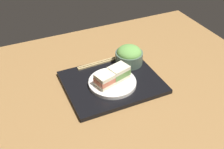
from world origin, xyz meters
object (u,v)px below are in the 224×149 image
sandwich_near (119,72)px  chopsticks_pair (98,63)px  salad_bowl (129,55)px  sandwich_plate (112,83)px  sandwich_far (106,79)px

sandwich_near → chopsticks_pair: (3.01, -14.93, -3.92)cm
salad_bowl → chopsticks_pair: (12.81, -5.01, -3.64)cm
salad_bowl → sandwich_plate: bearing=39.7°
sandwich_plate → sandwich_near: 4.84cm
sandwich_near → sandwich_far: bearing=15.4°
sandwich_plate → sandwich_far: size_ratio=2.06×
sandwich_far → salad_bowl: size_ratio=0.77×
sandwich_far → salad_bowl: salad_bowl is taller
sandwich_plate → chopsticks_pair: (-0.20, -15.82, -0.41)cm
sandwich_plate → sandwich_near: sandwich_near is taller
sandwich_plate → sandwich_far: 4.71cm
sandwich_near → chopsticks_pair: bearing=-78.6°
sandwich_near → sandwich_far: sandwich_near is taller
salad_bowl → sandwich_far: bearing=35.8°
sandwich_far → chopsticks_pair: bearing=-101.5°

